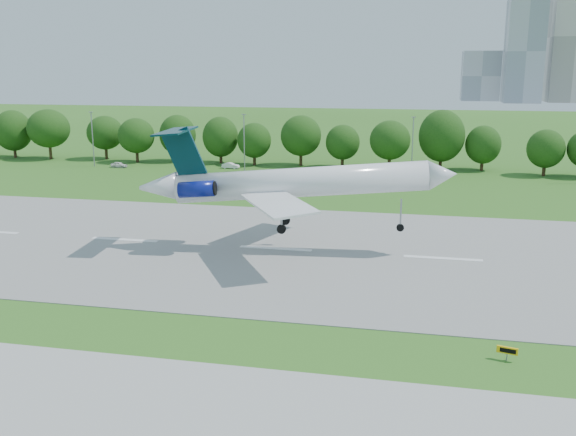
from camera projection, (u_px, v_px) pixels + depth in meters
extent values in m
plane|color=#295516|center=(210.00, 328.00, 54.84)|extent=(600.00, 600.00, 0.00)
cube|color=gray|center=(276.00, 249.00, 78.63)|extent=(400.00, 45.00, 0.08)
cylinder|color=#382314|center=(96.00, 152.00, 154.12)|extent=(0.70, 0.70, 3.60)
sphere|color=#10360D|center=(94.00, 134.00, 153.11)|extent=(8.40, 8.40, 8.40)
cylinder|color=#382314|center=(256.00, 157.00, 146.06)|extent=(0.70, 0.70, 3.60)
sphere|color=#10360D|center=(256.00, 138.00, 145.04)|extent=(8.40, 8.40, 8.40)
cylinder|color=#382314|center=(436.00, 162.00, 137.99)|extent=(0.70, 0.70, 3.60)
sphere|color=#10360D|center=(437.00, 142.00, 136.98)|extent=(8.40, 8.40, 8.40)
cylinder|color=gray|center=(93.00, 140.00, 142.63)|extent=(0.24, 0.24, 12.00)
cube|color=gray|center=(91.00, 112.00, 141.23)|extent=(0.90, 0.25, 0.18)
cylinder|color=gray|center=(244.00, 144.00, 135.57)|extent=(0.24, 0.24, 12.00)
cube|color=gray|center=(244.00, 114.00, 134.17)|extent=(0.90, 0.25, 0.18)
cylinder|color=gray|center=(412.00, 148.00, 128.51)|extent=(0.24, 0.24, 12.00)
cube|color=gray|center=(414.00, 117.00, 127.11)|extent=(0.90, 0.25, 0.18)
cube|color=#B2B2B7|center=(524.00, 52.00, 394.40)|extent=(22.00, 22.00, 62.00)
cube|color=beige|center=(572.00, 37.00, 400.56)|extent=(26.00, 26.00, 80.00)
cube|color=#B2B2B7|center=(480.00, 76.00, 426.29)|extent=(24.00, 24.00, 32.00)
cylinder|color=white|center=(300.00, 182.00, 76.09)|extent=(30.24, 6.46, 5.70)
cone|color=white|center=(443.00, 175.00, 74.06)|extent=(3.77, 3.81, 3.71)
cone|color=white|center=(159.00, 187.00, 78.13)|extent=(5.35, 3.97, 3.83)
cube|color=white|center=(278.00, 203.00, 69.80)|extent=(10.89, 13.67, 0.62)
cube|color=white|center=(291.00, 181.00, 83.28)|extent=(8.98, 13.86, 0.62)
cube|color=#042C35|center=(185.00, 155.00, 76.86)|extent=(5.42, 1.03, 6.81)
cube|color=#042C35|center=(176.00, 131.00, 76.32)|extent=(4.12, 9.73, 0.46)
cylinder|color=navy|center=(197.00, 189.00, 74.99)|extent=(4.48, 2.31, 2.20)
cylinder|color=navy|center=(207.00, 182.00, 80.00)|extent=(4.48, 2.31, 2.20)
cylinder|color=gray|center=(401.00, 213.00, 75.62)|extent=(0.20, 0.20, 3.48)
cylinder|color=black|center=(400.00, 228.00, 76.02)|extent=(0.92, 0.39, 0.90)
cylinder|color=gray|center=(281.00, 215.00, 74.98)|extent=(0.24, 0.24, 3.48)
cylinder|color=black|center=(281.00, 229.00, 75.38)|extent=(1.13, 0.55, 1.10)
cylinder|color=gray|center=(286.00, 207.00, 79.22)|extent=(0.24, 0.24, 3.48)
cylinder|color=black|center=(286.00, 220.00, 79.62)|extent=(1.13, 0.55, 1.10)
cube|color=gray|center=(507.00, 356.00, 48.74)|extent=(0.12, 0.12, 0.69)
cube|color=yellow|center=(507.00, 350.00, 48.62)|extent=(1.57, 0.56, 0.54)
cube|color=black|center=(507.00, 351.00, 48.53)|extent=(1.15, 0.31, 0.34)
imported|color=white|center=(231.00, 166.00, 141.11)|extent=(3.88, 1.50, 1.26)
imported|color=silver|center=(119.00, 165.00, 142.33)|extent=(3.75, 1.66, 1.26)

